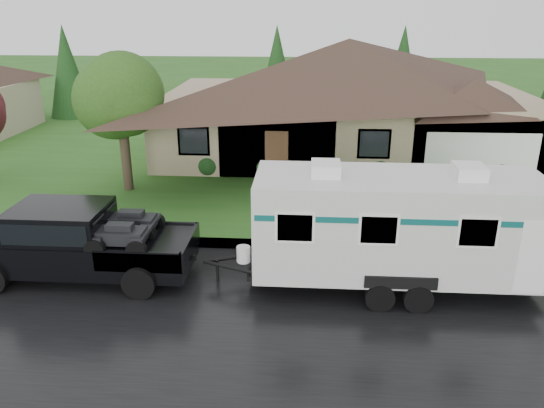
% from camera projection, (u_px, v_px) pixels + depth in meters
% --- Properties ---
extents(ground, '(140.00, 140.00, 0.00)m').
position_uv_depth(ground, '(301.00, 282.00, 14.80)').
color(ground, '#29581B').
rests_on(ground, ground).
extents(road, '(140.00, 8.00, 0.01)m').
position_uv_depth(road, '(300.00, 321.00, 12.93)').
color(road, black).
rests_on(road, ground).
extents(curb, '(140.00, 0.50, 0.15)m').
position_uv_depth(curb, '(302.00, 245.00, 16.87)').
color(curb, gray).
rests_on(curb, ground).
extents(lawn, '(140.00, 26.00, 0.15)m').
position_uv_depth(lawn, '(306.00, 146.00, 28.79)').
color(lawn, '#29581B').
rests_on(lawn, ground).
extents(house_main, '(19.44, 10.80, 6.90)m').
position_uv_depth(house_main, '(353.00, 84.00, 26.32)').
color(house_main, tan).
rests_on(house_main, lawn).
extents(tree_left_green, '(3.33, 3.33, 5.51)m').
position_uv_depth(tree_left_green, '(120.00, 96.00, 20.51)').
color(tree_left_green, '#382B1E').
rests_on(tree_left_green, lawn).
extents(shrub_row, '(13.60, 1.00, 1.00)m').
position_uv_depth(shrub_row, '(351.00, 167.00, 23.13)').
color(shrub_row, '#143814').
rests_on(shrub_row, lawn).
extents(pickup_truck, '(6.33, 2.41, 2.11)m').
position_uv_depth(pickup_truck, '(74.00, 240.00, 14.73)').
color(pickup_truck, black).
rests_on(pickup_truck, ground).
extents(travel_trailer, '(7.81, 2.74, 3.50)m').
position_uv_depth(travel_trailer, '(396.00, 224.00, 13.91)').
color(travel_trailer, silver).
rests_on(travel_trailer, ground).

